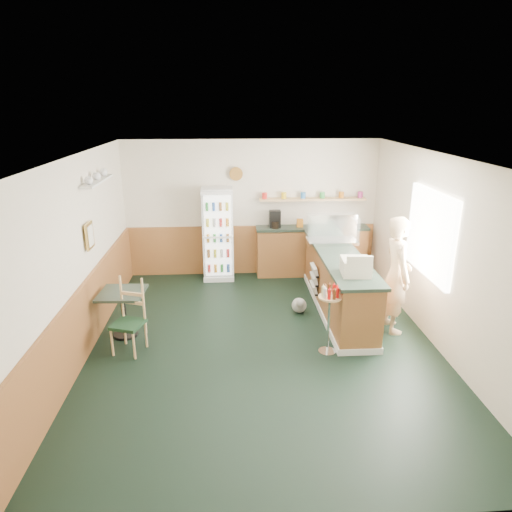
{
  "coord_description": "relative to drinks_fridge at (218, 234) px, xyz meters",
  "views": [
    {
      "loc": [
        -0.45,
        -5.9,
        3.36
      ],
      "look_at": [
        -0.05,
        0.6,
        1.16
      ],
      "focal_mm": 32.0,
      "sensor_mm": 36.0,
      "label": 1
    }
  ],
  "objects": [
    {
      "name": "ground",
      "position": [
        0.67,
        -2.74,
        -0.91
      ],
      "size": [
        6.0,
        6.0,
        0.0
      ],
      "primitive_type": "plane",
      "color": "black",
      "rests_on": "ground"
    },
    {
      "name": "room_envelope",
      "position": [
        0.45,
        -2.01,
        0.62
      ],
      "size": [
        5.04,
        6.02,
        2.72
      ],
      "color": "beige",
      "rests_on": "ground"
    },
    {
      "name": "service_counter",
      "position": [
        2.02,
        -1.66,
        -0.45
      ],
      "size": [
        0.68,
        3.01,
        1.01
      ],
      "color": "#976431",
      "rests_on": "ground"
    },
    {
      "name": "back_counter",
      "position": [
        1.86,
        0.06,
        -0.36
      ],
      "size": [
        2.24,
        0.42,
        1.69
      ],
      "color": "#976431",
      "rests_on": "ground"
    },
    {
      "name": "drinks_fridge",
      "position": [
        0.0,
        0.0,
        0.0
      ],
      "size": [
        0.6,
        0.52,
        1.81
      ],
      "color": "white",
      "rests_on": "ground"
    },
    {
      "name": "display_case",
      "position": [
        2.02,
        -1.05,
        0.35
      ],
      "size": [
        0.86,
        0.45,
        0.49
      ],
      "color": "silver",
      "rests_on": "service_counter"
    },
    {
      "name": "cash_register",
      "position": [
        2.02,
        -2.6,
        0.22
      ],
      "size": [
        0.43,
        0.45,
        0.23
      ],
      "primitive_type": "cube",
      "rotation": [
        0.0,
        0.0,
        -0.09
      ],
      "color": "beige",
      "rests_on": "service_counter"
    },
    {
      "name": "shopkeeper",
      "position": [
        2.72,
        -2.38,
        -0.0
      ],
      "size": [
        0.43,
        0.6,
        1.8
      ],
      "primitive_type": "imported",
      "rotation": [
        0.0,
        0.0,
        1.57
      ],
      "color": "tan",
      "rests_on": "ground"
    },
    {
      "name": "condiment_stand",
      "position": [
        1.58,
        -3.02,
        -0.23
      ],
      "size": [
        0.32,
        0.32,
        1.0
      ],
      "rotation": [
        0.0,
        0.0,
        0.16
      ],
      "color": "silver",
      "rests_on": "ground"
    },
    {
      "name": "newspaper_rack",
      "position": [
        1.67,
        -1.4,
        -0.43
      ],
      "size": [
        0.09,
        0.4,
        0.48
      ],
      "color": "black",
      "rests_on": "ground"
    },
    {
      "name": "cafe_table",
      "position": [
        -1.38,
        -2.35,
        -0.41
      ],
      "size": [
        0.68,
        0.68,
        0.71
      ],
      "rotation": [
        0.0,
        0.0,
        -0.06
      ],
      "color": "black",
      "rests_on": "ground"
    },
    {
      "name": "cafe_chair",
      "position": [
        -1.21,
        -2.75,
        -0.35
      ],
      "size": [
        0.5,
        0.5,
        1.06
      ],
      "rotation": [
        0.0,
        0.0,
        -0.32
      ],
      "color": "black",
      "rests_on": "ground"
    },
    {
      "name": "dog_doorstop",
      "position": [
        1.37,
        -1.73,
        -0.76
      ],
      "size": [
        0.25,
        0.32,
        0.3
      ],
      "rotation": [
        0.0,
        0.0,
        -0.27
      ],
      "color": "#999994",
      "rests_on": "ground"
    }
  ]
}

